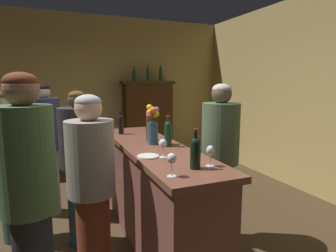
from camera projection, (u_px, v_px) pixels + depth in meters
The scene contains 21 objects.
wall_back at pixel (82, 92), 5.48m from camera, with size 5.96×0.12×2.93m, color tan.
bar_counter at pixel (153, 193), 2.90m from camera, with size 0.58×2.31×1.03m.
display_cabinet at pixel (148, 120), 5.78m from camera, with size 1.05×0.39×1.68m.
wine_bottle_syrah at pixel (121, 124), 3.41m from camera, with size 0.06×0.06×0.29m.
wine_bottle_riesling at pixel (195, 151), 2.04m from camera, with size 0.08×0.08×0.29m.
wine_bottle_pinot at pixel (168, 132), 2.75m from camera, with size 0.07×0.07×0.30m.
wine_bottle_chardonnay at pixel (149, 127), 3.01m from camera, with size 0.07×0.07×0.34m.
wine_glass_front at pixel (163, 144), 2.34m from camera, with size 0.07×0.07×0.16m.
wine_glass_mid at pixel (172, 160), 1.87m from camera, with size 0.06×0.06×0.16m.
wine_glass_rear at pixel (210, 151), 2.10m from camera, with size 0.06×0.06×0.16m.
flower_arrangement at pixel (152, 124), 2.83m from camera, with size 0.14×0.14×0.40m.
cheese_plate at pixel (148, 156), 2.38m from camera, with size 0.18×0.18×0.01m, color white.
display_bottle_left at pixel (134, 74), 5.54m from camera, with size 0.08×0.08×0.28m.
display_bottle_midleft at pixel (148, 73), 5.64m from camera, with size 0.06×0.06×0.33m.
display_bottle_center at pixel (161, 74), 5.75m from camera, with size 0.07×0.07×0.31m.
patron_by_cabinet at pixel (11, 161), 2.87m from camera, with size 0.36×0.36×1.57m.
patron_in_navy at pixel (92, 184), 2.23m from camera, with size 0.37×0.37×1.56m.
patron_redhead at pixel (30, 199), 1.71m from camera, with size 0.33×0.33×1.71m.
patron_near_entrance at pixel (46, 145), 3.45m from camera, with size 0.36×0.36×1.63m.
patron_in_grey at pixel (80, 163), 2.80m from camera, with size 0.38×0.38×1.57m.
bartender at pixel (220, 157), 2.85m from camera, with size 0.38×0.38×1.64m.
Camera 1 is at (-0.57, -2.42, 1.65)m, focal length 30.09 mm.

